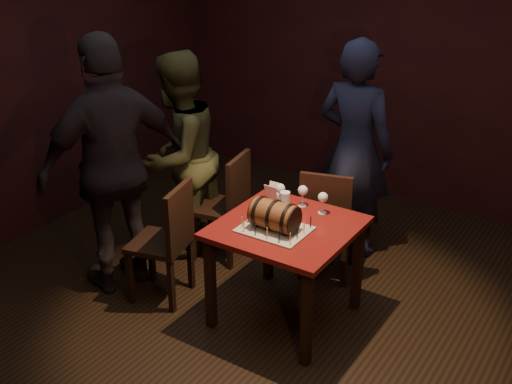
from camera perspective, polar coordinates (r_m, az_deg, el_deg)
room_shell at (r=4.13m, az=0.73°, el=5.15°), size 5.04×5.04×2.80m
pub_table at (r=4.44m, az=2.72°, el=-4.21°), size 0.90×0.90×0.75m
cake_board at (r=4.31m, az=1.65°, el=-3.35°), size 0.45×0.35×0.01m
barrel_cake at (r=4.26m, az=1.66°, el=-2.09°), size 0.37×0.21×0.21m
birthday_candles at (r=4.29m, az=1.68°, el=-2.80°), size 0.40×0.30×0.09m
wine_glass_left at (r=4.63m, az=2.17°, el=0.23°), size 0.07×0.07×0.16m
wine_glass_mid at (r=4.61m, az=4.18°, el=0.06°), size 0.07×0.07×0.16m
wine_glass_right at (r=4.52m, az=5.97°, el=-0.55°), size 0.07×0.07×0.16m
pint_of_ale at (r=4.54m, az=2.59°, el=-0.91°), size 0.07×0.07×0.15m
menu_card at (r=4.71m, az=1.50°, el=-0.05°), size 0.10×0.05×0.13m
chair_back at (r=5.00m, az=6.33°, el=-2.37°), size 0.49×0.49×0.93m
chair_left_rear at (r=5.26m, az=-2.53°, el=-0.84°), size 0.46×0.46×0.93m
chair_left_front at (r=4.76m, az=-7.80°, el=-3.95°), size 0.48×0.48×0.93m
person_back at (r=5.32m, az=8.78°, el=3.77°), size 0.69×0.47×1.83m
person_left_rear at (r=5.29m, az=-6.92°, el=3.16°), size 0.69×0.86×1.72m
person_left_front at (r=4.83m, az=-12.52°, el=2.23°), size 0.85×1.25×1.97m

